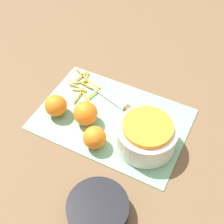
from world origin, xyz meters
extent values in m
plane|color=brown|center=(0.00, 0.00, 0.00)|extent=(4.00, 4.00, 0.00)
cube|color=#75AD84|center=(0.00, 0.00, 0.00)|extent=(0.46, 0.31, 0.01)
cylinder|color=silver|center=(-0.13, 0.04, 0.04)|extent=(0.17, 0.17, 0.08)
cylinder|color=orange|center=(-0.13, 0.04, 0.09)|extent=(0.14, 0.14, 0.02)
cylinder|color=black|center=(-0.10, 0.28, 0.02)|extent=(0.15, 0.15, 0.05)
cube|color=brown|center=(-0.07, -0.04, 0.01)|extent=(0.10, 0.05, 0.02)
cube|color=#B2B2B7|center=(0.06, -0.08, 0.01)|extent=(0.17, 0.07, 0.00)
sphere|color=orange|center=(0.07, 0.05, 0.04)|extent=(0.07, 0.07, 0.07)
sphere|color=orange|center=(0.16, 0.06, 0.04)|extent=(0.07, 0.07, 0.07)
sphere|color=orange|center=(0.00, 0.11, 0.04)|extent=(0.07, 0.07, 0.07)
cube|color=orange|center=(0.17, -0.09, 0.01)|extent=(0.06, 0.05, 0.00)
cube|color=orange|center=(0.18, -0.12, 0.01)|extent=(0.02, 0.06, 0.00)
cube|color=orange|center=(0.16, -0.12, 0.01)|extent=(0.02, 0.05, 0.00)
cube|color=orange|center=(0.15, -0.06, 0.01)|extent=(0.05, 0.02, 0.00)
cube|color=orange|center=(0.14, -0.04, 0.01)|extent=(0.01, 0.07, 0.00)
cube|color=orange|center=(0.18, -0.13, 0.01)|extent=(0.07, 0.03, 0.00)
cube|color=orange|center=(0.10, -0.07, 0.01)|extent=(0.02, 0.06, 0.00)
cube|color=orange|center=(0.13, -0.04, 0.01)|extent=(0.06, 0.04, 0.00)
cube|color=orange|center=(0.18, -0.07, 0.01)|extent=(0.03, 0.01, 0.00)
cube|color=orange|center=(0.12, -0.10, 0.01)|extent=(0.06, 0.02, 0.00)
cube|color=orange|center=(0.14, -0.09, 0.01)|extent=(0.05, 0.01, 0.00)
camera|label=1|loc=(-0.27, 0.54, 0.76)|focal=50.00mm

